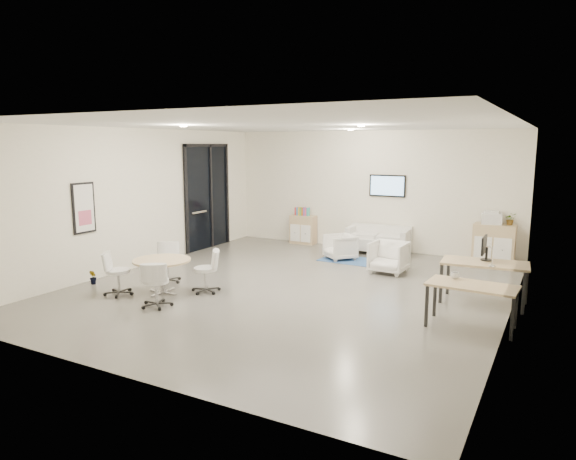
% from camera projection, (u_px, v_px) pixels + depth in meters
% --- Properties ---
extents(room_shell, '(9.60, 10.60, 4.80)m').
position_uv_depth(room_shell, '(292.00, 208.00, 9.99)').
color(room_shell, '#5A5852').
rests_on(room_shell, ground).
extents(glass_door, '(0.09, 1.90, 2.85)m').
position_uv_depth(glass_door, '(207.00, 194.00, 14.04)').
color(glass_door, black).
rests_on(glass_door, room_shell).
extents(artwork, '(0.05, 0.54, 1.04)m').
position_uv_depth(artwork, '(84.00, 208.00, 10.47)').
color(artwork, black).
rests_on(artwork, room_shell).
extents(wall_tv, '(0.98, 0.06, 0.58)m').
position_uv_depth(wall_tv, '(387.00, 186.00, 13.60)').
color(wall_tv, black).
rests_on(wall_tv, room_shell).
extents(ceiling_spots, '(3.14, 4.14, 0.03)m').
position_uv_depth(ceiling_spots, '(302.00, 127.00, 10.55)').
color(ceiling_spots, '#FFEAC6').
rests_on(ceiling_spots, room_shell).
extents(sideboard_left, '(0.73, 0.38, 0.82)m').
position_uv_depth(sideboard_left, '(303.00, 230.00, 14.80)').
color(sideboard_left, tan).
rests_on(sideboard_left, room_shell).
extents(sideboard_right, '(0.95, 0.46, 0.95)m').
position_uv_depth(sideboard_right, '(494.00, 244.00, 12.33)').
color(sideboard_right, tan).
rests_on(sideboard_right, room_shell).
extents(books, '(0.43, 0.14, 0.22)m').
position_uv_depth(books, '(302.00, 212.00, 14.73)').
color(books, red).
rests_on(books, sideboard_left).
extents(printer, '(0.51, 0.45, 0.32)m').
position_uv_depth(printer, '(492.00, 218.00, 12.27)').
color(printer, white).
rests_on(printer, sideboard_right).
extents(loveseat, '(1.68, 0.94, 0.61)m').
position_uv_depth(loveseat, '(378.00, 240.00, 13.55)').
color(loveseat, white).
rests_on(loveseat, room_shell).
extents(blue_rug, '(1.40, 0.96, 0.01)m').
position_uv_depth(blue_rug, '(349.00, 260.00, 12.70)').
color(blue_rug, navy).
rests_on(blue_rug, room_shell).
extents(armchair_left, '(0.91, 0.91, 0.69)m').
position_uv_depth(armchair_left, '(340.00, 246.00, 12.75)').
color(armchair_left, white).
rests_on(armchair_left, room_shell).
extents(armchair_right, '(0.78, 0.74, 0.78)m').
position_uv_depth(armchair_right, '(389.00, 256.00, 11.41)').
color(armchair_right, white).
rests_on(armchair_right, room_shell).
extents(desk_rear, '(1.52, 0.85, 0.76)m').
position_uv_depth(desk_rear, '(485.00, 266.00, 9.14)').
color(desk_rear, tan).
rests_on(desk_rear, room_shell).
extents(desk_front, '(1.37, 0.75, 0.69)m').
position_uv_depth(desk_front, '(472.00, 289.00, 7.93)').
color(desk_front, tan).
rests_on(desk_front, room_shell).
extents(monitor, '(0.20, 0.50, 0.44)m').
position_uv_depth(monitor, '(485.00, 247.00, 9.23)').
color(monitor, black).
rests_on(monitor, desk_rear).
extents(round_table, '(1.09, 1.09, 0.67)m').
position_uv_depth(round_table, '(162.00, 264.00, 9.79)').
color(round_table, tan).
rests_on(round_table, room_shell).
extents(meeting_chairs, '(2.16, 2.16, 0.82)m').
position_uv_depth(meeting_chairs, '(162.00, 272.00, 9.82)').
color(meeting_chairs, white).
rests_on(meeting_chairs, room_shell).
extents(plant_cabinet, '(0.32, 0.34, 0.23)m').
position_uv_depth(plant_cabinet, '(510.00, 220.00, 12.10)').
color(plant_cabinet, '#3F7F3F').
rests_on(plant_cabinet, sideboard_right).
extents(plant_floor, '(0.27, 0.34, 0.13)m').
position_uv_depth(plant_floor, '(94.00, 281.00, 10.50)').
color(plant_floor, '#3F7F3F').
rests_on(plant_floor, room_shell).
extents(cup, '(0.17, 0.15, 0.13)m').
position_uv_depth(cup, '(455.00, 275.00, 8.25)').
color(cup, white).
rests_on(cup, desk_front).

